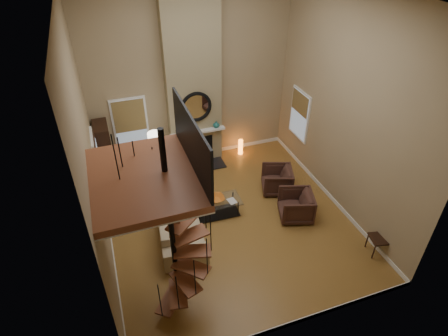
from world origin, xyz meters
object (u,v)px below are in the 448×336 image
object	(u,v)px
hutch	(106,154)
armchair_far	(299,206)
coffee_table	(217,206)
floor_lamp	(156,142)
sofa	(178,219)
accent_lamp	(241,147)
armchair_near	(280,180)
side_chair	(384,236)

from	to	relation	value
hutch	armchair_far	xyz separation A→B (m)	(4.51, -3.22, -0.60)
coffee_table	floor_lamp	world-z (taller)	floor_lamp
sofa	accent_lamp	world-z (taller)	sofa
armchair_near	side_chair	distance (m)	3.18
sofa	accent_lamp	xyz separation A→B (m)	(2.77, 2.82, -0.15)
sofa	armchair_far	bearing A→B (deg)	-93.12
armchair_far	floor_lamp	xyz separation A→B (m)	(-3.15, 2.62, 1.06)
hutch	sofa	world-z (taller)	hutch
armchair_near	side_chair	size ratio (longest dim) A/B	0.90
hutch	sofa	xyz separation A→B (m)	(1.42, -2.71, -0.55)
armchair_far	side_chair	world-z (taller)	side_chair
hutch	sofa	size ratio (longest dim) A/B	0.72
accent_lamp	side_chair	size ratio (longest dim) A/B	0.57
coffee_table	floor_lamp	bearing A→B (deg)	121.85
armchair_near	side_chair	xyz separation A→B (m)	(1.21, -2.93, 0.17)
sofa	side_chair	bearing A→B (deg)	-111.41
sofa	floor_lamp	distance (m)	2.34
armchair_near	accent_lamp	bearing A→B (deg)	-151.69
hutch	armchair_near	world-z (taller)	hutch
sofa	accent_lamp	bearing A→B (deg)	-38.19
hutch	coffee_table	bearing A→B (deg)	-44.26
armchair_near	coffee_table	distance (m)	2.06
armchair_far	floor_lamp	distance (m)	4.23
sofa	coffee_table	world-z (taller)	sofa
floor_lamp	side_chair	bearing A→B (deg)	-44.98
armchair_far	accent_lamp	bearing A→B (deg)	-156.84
sofa	armchair_near	xyz separation A→B (m)	(3.11, 0.66, -0.04)
hutch	side_chair	xyz separation A→B (m)	(5.75, -4.98, -0.42)
coffee_table	side_chair	distance (m)	4.12
hutch	floor_lamp	xyz separation A→B (m)	(1.37, -0.60, 0.46)
sofa	coffee_table	xyz separation A→B (m)	(1.09, 0.26, -0.11)
floor_lamp	sofa	bearing A→B (deg)	-88.57
armchair_near	armchair_far	size ratio (longest dim) A/B	0.98
hutch	floor_lamp	distance (m)	1.56
coffee_table	floor_lamp	xyz separation A→B (m)	(-1.14, 1.84, 1.13)
coffee_table	accent_lamp	xyz separation A→B (m)	(1.68, 2.56, -0.03)
floor_lamp	accent_lamp	world-z (taller)	floor_lamp
armchair_far	hutch	bearing A→B (deg)	-107.85
sofa	side_chair	world-z (taller)	side_chair
sofa	floor_lamp	world-z (taller)	floor_lamp
armchair_near	armchair_far	distance (m)	1.17
coffee_table	side_chair	world-z (taller)	side_chair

